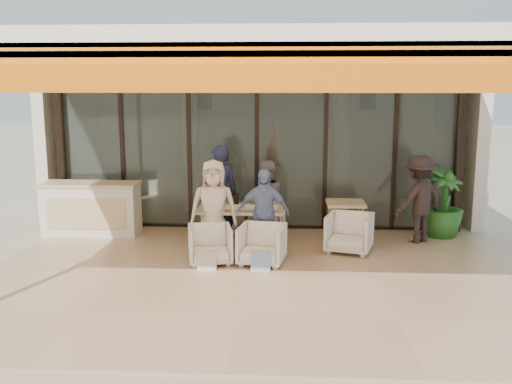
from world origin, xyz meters
TOP-DOWN VIEW (x-y plane):
  - ground at (0.00, 0.00)m, footprint 70.00×70.00m
  - terrace_floor at (0.00, 0.00)m, footprint 8.00×6.00m
  - terrace_structure at (0.00, -0.26)m, footprint 8.00×6.00m
  - glass_storefront at (0.00, 3.00)m, footprint 8.08×0.10m
  - interior_block at (0.01, 5.31)m, footprint 9.05×3.62m
  - host_counter at (-3.15, 2.30)m, footprint 1.85×0.65m
  - dining_table at (-0.22, 1.60)m, footprint 1.50×0.90m
  - chair_far_left at (-0.63, 2.55)m, footprint 0.80×0.78m
  - chair_far_right at (0.21, 2.55)m, footprint 0.73×0.70m
  - chair_near_left at (-0.63, 0.65)m, footprint 0.80×0.76m
  - chair_near_right at (0.21, 0.65)m, footprint 0.81×0.77m
  - diner_navy at (-0.63, 2.05)m, footprint 0.75×0.60m
  - diner_grey at (0.21, 2.05)m, footprint 0.90×0.80m
  - diner_cream at (-0.63, 1.15)m, footprint 0.84×0.57m
  - diner_periwinkle at (0.21, 1.15)m, footprint 0.89×0.38m
  - tote_bag_cream at (-0.63, 0.25)m, footprint 0.30×0.10m
  - tote_bag_blue at (0.21, 0.25)m, footprint 0.30×0.10m
  - side_table at (1.69, 2.16)m, footprint 0.70×0.70m
  - side_chair at (1.69, 1.41)m, footprint 0.91×0.88m
  - standing_woman at (3.01, 2.10)m, footprint 1.21×1.08m
  - potted_palm at (3.56, 2.53)m, footprint 1.07×1.07m

SIDE VIEW (x-z plane):
  - ground at x=0.00m, z-range 0.00..0.00m
  - terrace_floor at x=0.00m, z-range 0.00..0.01m
  - tote_bag_cream at x=-0.63m, z-range 0.00..0.34m
  - tote_bag_blue at x=0.21m, z-range 0.00..0.34m
  - chair_far_right at x=0.21m, z-range 0.00..0.62m
  - chair_far_left at x=-0.63m, z-range 0.00..0.65m
  - chair_near_left at x=-0.63m, z-range 0.00..0.70m
  - chair_near_right at x=0.21m, z-range 0.00..0.73m
  - side_chair at x=1.69m, z-range 0.00..0.77m
  - host_counter at x=-3.15m, z-range 0.01..1.05m
  - side_table at x=1.69m, z-range 0.27..1.01m
  - potted_palm at x=3.56m, z-range 0.00..1.36m
  - dining_table at x=-0.22m, z-range 0.22..1.15m
  - diner_periwinkle at x=0.21m, z-range 0.00..1.50m
  - diner_grey at x=0.21m, z-range 0.00..1.52m
  - standing_woman at x=3.01m, z-range 0.00..1.63m
  - diner_cream at x=-0.63m, z-range 0.00..1.64m
  - diner_navy at x=-0.63m, z-range 0.00..1.81m
  - glass_storefront at x=0.00m, z-range 0.00..3.20m
  - interior_block at x=0.01m, z-range 0.47..3.99m
  - terrace_structure at x=0.00m, z-range 1.55..4.95m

